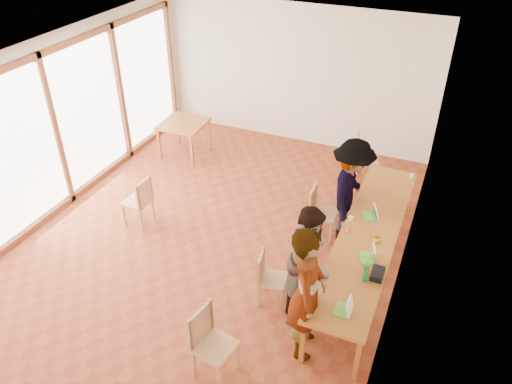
{
  "coord_description": "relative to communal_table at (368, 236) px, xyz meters",
  "views": [
    {
      "loc": [
        3.25,
        -5.73,
        5.25
      ],
      "look_at": [
        0.76,
        0.07,
        1.1
      ],
      "focal_mm": 35.0,
      "sensor_mm": 36.0,
      "label": 1
    }
  ],
  "objects": [
    {
      "name": "laptop_near",
      "position": [
        0.07,
        -1.62,
        0.1
      ],
      "size": [
        0.21,
        0.24,
        0.2
      ],
      "rotation": [
        0.0,
        0.0,
        -0.02
      ],
      "color": "#61C734",
      "rests_on": "communal_table"
    },
    {
      "name": "person_mid",
      "position": [
        -0.58,
        -0.97,
        0.13
      ],
      "size": [
        0.72,
        0.87,
        1.67
      ],
      "primitive_type": "imported",
      "rotation": [
        0.0,
        0.0,
        1.46
      ],
      "color": "gray",
      "rests_on": "ground"
    },
    {
      "name": "green_bottle",
      "position": [
        0.17,
        -1.01,
        0.19
      ],
      "size": [
        0.07,
        0.07,
        0.28
      ],
      "primitive_type": "cylinder",
      "color": "#1B7F3D",
      "rests_on": "communal_table"
    },
    {
      "name": "chair_far",
      "position": [
        -0.96,
        0.65,
        -0.15
      ],
      "size": [
        0.45,
        0.45,
        0.48
      ],
      "rotation": [
        0.0,
        0.0,
        0.06
      ],
      "color": "tan",
      "rests_on": "ground"
    },
    {
      "name": "wall_right",
      "position": [
        0.5,
        -0.2,
        0.8
      ],
      "size": [
        0.1,
        8.0,
        3.0
      ],
      "primitive_type": "cube",
      "color": "white",
      "rests_on": "ground"
    },
    {
      "name": "ceiling",
      "position": [
        -2.5,
        -0.2,
        2.32
      ],
      "size": [
        6.0,
        8.0,
        0.04
      ],
      "primitive_type": "cube",
      "color": "white",
      "rests_on": "wall_back"
    },
    {
      "name": "chair_near",
      "position": [
        -1.36,
        -2.48,
        -0.12
      ],
      "size": [
        0.52,
        0.52,
        0.51
      ],
      "rotation": [
        0.0,
        0.0,
        -0.18
      ],
      "color": "tan",
      "rests_on": "ground"
    },
    {
      "name": "person_far",
      "position": [
        -0.48,
        0.75,
        0.2
      ],
      "size": [
        0.74,
        1.2,
        1.81
      ],
      "primitive_type": "imported",
      "rotation": [
        0.0,
        0.0,
        1.63
      ],
      "color": "gray",
      "rests_on": "ground"
    },
    {
      "name": "laptop_far",
      "position": [
        -0.04,
        0.43,
        0.1
      ],
      "size": [
        0.29,
        0.3,
        0.2
      ],
      "rotation": [
        0.0,
        0.0,
        0.42
      ],
      "color": "#61C734",
      "rests_on": "communal_table"
    },
    {
      "name": "chair_empty",
      "position": [
        -0.7,
        2.63,
        -0.11
      ],
      "size": [
        0.55,
        0.55,
        0.51
      ],
      "rotation": [
        0.0,
        0.0,
        0.26
      ],
      "color": "tan",
      "rests_on": "ground"
    },
    {
      "name": "chair_mid",
      "position": [
        -1.16,
        -1.11,
        -0.21
      ],
      "size": [
        0.44,
        0.44,
        0.43
      ],
      "rotation": [
        0.0,
        0.0,
        0.2
      ],
      "color": "tan",
      "rests_on": "ground"
    },
    {
      "name": "communal_table",
      "position": [
        0.0,
        0.0,
        0.0
      ],
      "size": [
        0.8,
        4.0,
        0.75
      ],
      "color": "#A95E25",
      "rests_on": "ground"
    },
    {
      "name": "pink_phone",
      "position": [
        -0.3,
        -0.07,
        0.05
      ],
      "size": [
        0.05,
        0.1,
        0.01
      ],
      "primitive_type": "cube",
      "color": "#CD4475",
      "rests_on": "communal_table"
    },
    {
      "name": "yellow_mug",
      "position": [
        0.15,
        -0.16,
        0.09
      ],
      "size": [
        0.12,
        0.12,
        0.09
      ],
      "primitive_type": "imported",
      "rotation": [
        0.0,
        0.0,
        0.04
      ],
      "color": "gold",
      "rests_on": "communal_table"
    },
    {
      "name": "ground",
      "position": [
        -2.5,
        -0.2,
        -0.7
      ],
      "size": [
        8.0,
        8.0,
        0.0
      ],
      "primitive_type": "plane",
      "color": "brown",
      "rests_on": "ground"
    },
    {
      "name": "person_near",
      "position": [
        -0.4,
        -1.7,
        0.24
      ],
      "size": [
        0.6,
        0.78,
        1.89
      ],
      "primitive_type": "imported",
      "rotation": [
        0.0,
        0.0,
        1.81
      ],
      "color": "gray",
      "rests_on": "ground"
    },
    {
      "name": "clear_glass",
      "position": [
        0.33,
        1.8,
        0.09
      ],
      "size": [
        0.07,
        0.07,
        0.09
      ],
      "primitive_type": "cylinder",
      "color": "silver",
      "rests_on": "communal_table"
    },
    {
      "name": "wall_back",
      "position": [
        -2.5,
        3.8,
        0.8
      ],
      "size": [
        6.0,
        0.1,
        3.0
      ],
      "primitive_type": "cube",
      "color": "white",
      "rests_on": "ground"
    },
    {
      "name": "chair_spare",
      "position": [
        -3.8,
        -0.27,
        -0.16
      ],
      "size": [
        0.43,
        0.43,
        0.47
      ],
      "rotation": [
        0.0,
        0.0,
        3.11
      ],
      "color": "tan",
      "rests_on": "ground"
    },
    {
      "name": "black_pouch",
      "position": [
        0.3,
        -0.86,
        0.09
      ],
      "size": [
        0.16,
        0.26,
        0.09
      ],
      "primitive_type": "cube",
      "color": "black",
      "rests_on": "communal_table"
    },
    {
      "name": "condiment_cup",
      "position": [
        -0.32,
        0.22,
        0.08
      ],
      "size": [
        0.08,
        0.08,
        0.06
      ],
      "primitive_type": "cylinder",
      "color": "white",
      "rests_on": "communal_table"
    },
    {
      "name": "side_table",
      "position": [
        -4.38,
        2.19,
        -0.03
      ],
      "size": [
        0.9,
        0.9,
        0.75
      ],
      "rotation": [
        0.0,
        0.0,
        0.05
      ],
      "color": "#A95E25",
      "rests_on": "ground"
    },
    {
      "name": "laptop_mid",
      "position": [
        0.15,
        -0.56,
        0.11
      ],
      "size": [
        0.29,
        0.31,
        0.22
      ],
      "rotation": [
        0.0,
        0.0,
        0.28
      ],
      "color": "#61C734",
      "rests_on": "communal_table"
    },
    {
      "name": "window_wall",
      "position": [
        -5.46,
        -0.2,
        0.8
      ],
      "size": [
        0.1,
        8.0,
        3.0
      ],
      "primitive_type": "cube",
      "color": "white",
      "rests_on": "ground"
    }
  ]
}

